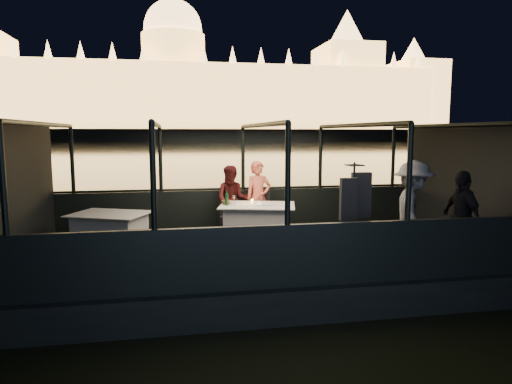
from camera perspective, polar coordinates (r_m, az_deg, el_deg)
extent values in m
plane|color=black|center=(88.08, -9.49, 5.54)|extent=(500.00, 500.00, 0.00)
cube|color=black|center=(8.59, 0.49, -10.65)|extent=(8.60, 4.40, 1.00)
cube|color=black|center=(8.46, 0.50, -7.55)|extent=(8.00, 4.00, 0.04)
cube|color=black|center=(10.28, -1.62, -2.19)|extent=(8.00, 0.08, 0.90)
cube|color=black|center=(6.45, 3.91, -8.00)|extent=(8.00, 0.08, 0.90)
cube|color=#423D33|center=(218.03, -10.12, 6.83)|extent=(400.00, 140.00, 6.00)
cube|color=silver|center=(8.99, 0.17, -4.00)|extent=(1.66, 1.37, 0.77)
cube|color=silver|center=(8.80, -17.75, -4.61)|extent=(1.61, 1.42, 0.71)
cube|color=black|center=(9.72, -3.39, -2.76)|extent=(0.43, 0.43, 0.81)
cube|color=black|center=(9.78, 0.74, -2.68)|extent=(0.52, 0.52, 0.91)
imported|color=#EE6B56|center=(9.78, 0.30, -0.90)|extent=(0.64, 0.49, 1.57)
imported|color=#411213|center=(9.77, -3.00, -0.92)|extent=(0.82, 0.71, 1.47)
imported|color=silver|center=(7.88, 18.98, -2.59)|extent=(1.00, 1.27, 1.73)
imported|color=black|center=(8.27, 24.25, -2.38)|extent=(0.39, 0.92, 1.56)
cylinder|color=#14371D|center=(8.84, -3.69, -0.73)|extent=(0.07, 0.07, 0.30)
cylinder|color=brown|center=(9.02, -3.76, -1.27)|extent=(0.19, 0.19, 0.07)
cylinder|color=orange|center=(9.11, -0.50, -1.17)|extent=(0.06, 0.06, 0.08)
cylinder|color=silver|center=(8.90, 1.42, -1.58)|extent=(0.30, 0.30, 0.02)
cylinder|color=white|center=(9.10, -2.95, -1.39)|extent=(0.25, 0.25, 0.01)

